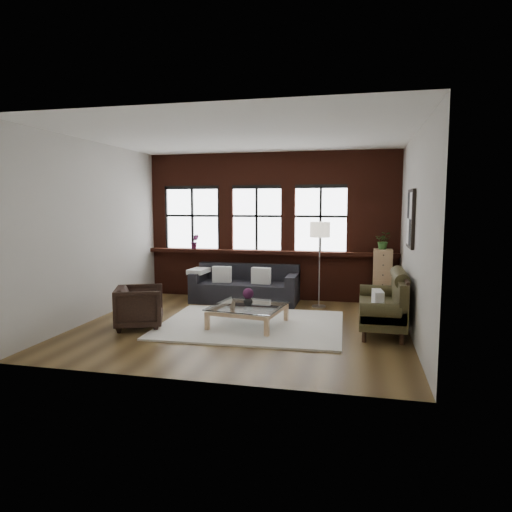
% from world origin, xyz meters
% --- Properties ---
extents(floor, '(5.50, 5.50, 0.00)m').
position_xyz_m(floor, '(0.00, 0.00, 0.00)').
color(floor, '#513A1D').
rests_on(floor, ground).
extents(ceiling, '(5.50, 5.50, 0.00)m').
position_xyz_m(ceiling, '(0.00, 0.00, 3.20)').
color(ceiling, white).
rests_on(ceiling, ground).
extents(wall_back, '(5.50, 0.00, 5.50)m').
position_xyz_m(wall_back, '(0.00, 2.50, 1.60)').
color(wall_back, beige).
rests_on(wall_back, ground).
extents(wall_front, '(5.50, 0.00, 5.50)m').
position_xyz_m(wall_front, '(0.00, -2.50, 1.60)').
color(wall_front, beige).
rests_on(wall_front, ground).
extents(wall_left, '(0.00, 5.00, 5.00)m').
position_xyz_m(wall_left, '(-2.75, 0.00, 1.60)').
color(wall_left, beige).
rests_on(wall_left, ground).
extents(wall_right, '(0.00, 5.00, 5.00)m').
position_xyz_m(wall_right, '(2.75, 0.00, 1.60)').
color(wall_right, beige).
rests_on(wall_right, ground).
extents(brick_backwall, '(5.50, 0.12, 3.20)m').
position_xyz_m(brick_backwall, '(0.00, 2.44, 1.60)').
color(brick_backwall, '#461A10').
rests_on(brick_backwall, floor).
extents(sill_ledge, '(5.50, 0.30, 0.08)m').
position_xyz_m(sill_ledge, '(0.00, 2.35, 1.04)').
color(sill_ledge, '#461A10').
rests_on(sill_ledge, brick_backwall).
extents(window_left, '(1.38, 0.10, 1.50)m').
position_xyz_m(window_left, '(-1.80, 2.45, 1.75)').
color(window_left, black).
rests_on(window_left, brick_backwall).
extents(window_mid, '(1.38, 0.10, 1.50)m').
position_xyz_m(window_mid, '(-0.30, 2.45, 1.75)').
color(window_mid, black).
rests_on(window_mid, brick_backwall).
extents(window_right, '(1.38, 0.10, 1.50)m').
position_xyz_m(window_right, '(1.10, 2.45, 1.75)').
color(window_right, black).
rests_on(window_right, brick_backwall).
extents(wall_poster, '(0.05, 0.74, 0.94)m').
position_xyz_m(wall_poster, '(2.72, 0.30, 1.85)').
color(wall_poster, black).
rests_on(wall_poster, wall_right).
extents(shag_rug, '(3.16, 2.52, 0.03)m').
position_xyz_m(shag_rug, '(0.14, 0.08, 0.02)').
color(shag_rug, silver).
rests_on(shag_rug, floor).
extents(dark_sofa, '(2.24, 0.91, 0.81)m').
position_xyz_m(dark_sofa, '(-0.44, 1.90, 0.41)').
color(dark_sofa, black).
rests_on(dark_sofa, floor).
extents(pillow_a, '(0.42, 0.20, 0.34)m').
position_xyz_m(pillow_a, '(-0.92, 1.80, 0.60)').
color(pillow_a, silver).
rests_on(pillow_a, dark_sofa).
extents(pillow_b, '(0.41, 0.17, 0.34)m').
position_xyz_m(pillow_b, '(-0.06, 1.80, 0.60)').
color(pillow_b, silver).
rests_on(pillow_b, dark_sofa).
extents(vintage_settee, '(0.81, 1.81, 0.97)m').
position_xyz_m(vintage_settee, '(2.30, 0.31, 0.48)').
color(vintage_settee, '#352F18').
rests_on(vintage_settee, floor).
extents(pillow_settee, '(0.18, 0.39, 0.34)m').
position_xyz_m(pillow_settee, '(2.22, -0.25, 0.59)').
color(pillow_settee, silver).
rests_on(pillow_settee, vintage_settee).
extents(armchair, '(1.01, 1.00, 0.71)m').
position_xyz_m(armchair, '(-1.68, -0.46, 0.35)').
color(armchair, black).
rests_on(armchair, floor).
extents(coffee_table, '(1.30, 1.30, 0.39)m').
position_xyz_m(coffee_table, '(0.10, -0.01, 0.18)').
color(coffee_table, tan).
rests_on(coffee_table, shag_rug).
extents(vase, '(0.17, 0.17, 0.16)m').
position_xyz_m(vase, '(0.10, -0.01, 0.46)').
color(vase, '#B2B2B2').
rests_on(vase, coffee_table).
extents(flowers, '(0.19, 0.19, 0.19)m').
position_xyz_m(flowers, '(0.10, -0.01, 0.58)').
color(flowers, '#49193C').
rests_on(flowers, vase).
extents(drawer_chest, '(0.36, 0.36, 1.18)m').
position_xyz_m(drawer_chest, '(2.39, 2.05, 0.59)').
color(drawer_chest, tan).
rests_on(drawer_chest, floor).
extents(potted_plant_top, '(0.35, 0.31, 0.35)m').
position_xyz_m(potted_plant_top, '(2.39, 2.05, 1.36)').
color(potted_plant_top, '#2D5923').
rests_on(potted_plant_top, drawer_chest).
extents(floor_lamp, '(0.40, 0.40, 1.88)m').
position_xyz_m(floor_lamp, '(1.15, 1.77, 0.94)').
color(floor_lamp, '#A5A5A8').
rests_on(floor_lamp, floor).
extents(sill_plant, '(0.23, 0.21, 0.33)m').
position_xyz_m(sill_plant, '(-1.71, 2.32, 1.24)').
color(sill_plant, '#49193C').
rests_on(sill_plant, sill_ledge).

